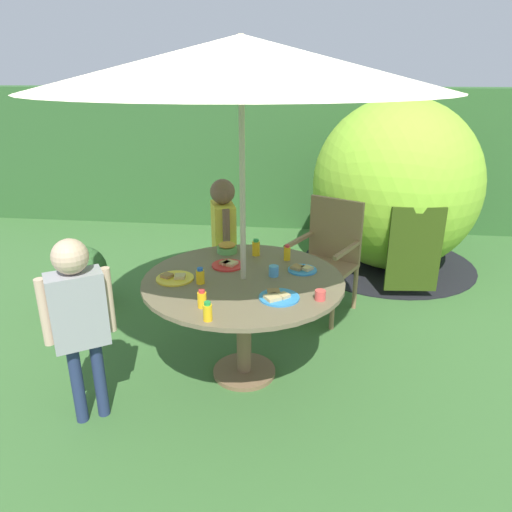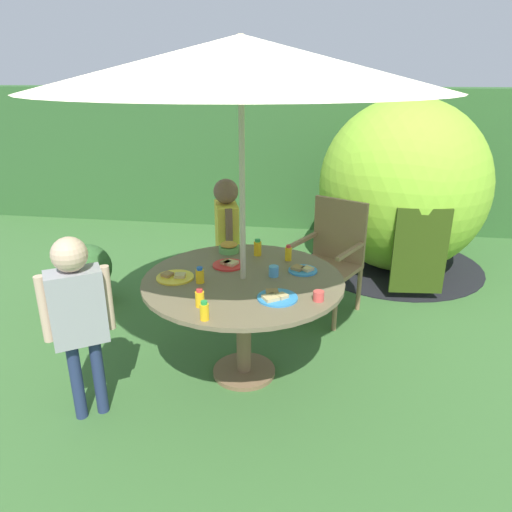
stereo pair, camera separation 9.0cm
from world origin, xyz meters
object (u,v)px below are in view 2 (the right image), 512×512
Objects in this scene: snack_bowl at (229,247)px; juice_bottle_center_front at (200,298)px; plate_mid_left at (303,270)px; garden_table at (243,295)px; patio_umbrella at (241,63)px; juice_bottle_far_right at (288,253)px; cup_near at (274,271)px; dome_tent at (402,186)px; child_in_grey_shirt at (77,307)px; cup_far at (319,296)px; wooden_chair at (332,253)px; child_in_yellow_shirt at (227,230)px; potted_plant at (89,273)px; plate_mid_right at (175,277)px; juice_bottle_center_back at (200,275)px; juice_bottle_near_right at (204,311)px; plate_back_edge at (276,297)px; juice_bottle_far_left at (258,248)px; plate_near_left at (229,264)px.

snack_bowl is 1.38× the size of juice_bottle_center_front.
juice_bottle_center_front reaches higher than plate_mid_left.
patio_umbrella is (0.00, 0.00, 1.44)m from garden_table.
juice_bottle_far_right is 0.31m from cup_near.
dome_tent reaches higher than juice_bottle_center_front.
cup_near is at bearing -2.48° from child_in_grey_shirt.
snack_bowl is 0.56m from cup_near.
dome_tent is at bearing 61.49° from juice_bottle_center_front.
plate_mid_left is at bearing -26.94° from snack_bowl.
cup_near is (0.39, -0.40, -0.00)m from snack_bowl.
cup_far is at bearing -46.28° from snack_bowl.
dome_tent reaches higher than wooden_chair.
dome_tent is at bearing 112.15° from child_in_yellow_shirt.
child_in_yellow_shirt is at bearing 104.04° from snack_bowl.
child_in_yellow_shirt is 18.33× the size of cup_far.
potted_plant is 2.01m from cup_near.
plate_mid_right is 2.30× the size of juice_bottle_center_back.
juice_bottle_near_right is at bearing -122.66° from plate_mid_left.
juice_bottle_center_front is at bearing -126.55° from cup_near.
juice_bottle_center_back is (0.18, -0.04, 0.04)m from plate_mid_right.
child_in_grey_shirt is at bearing -164.85° from plate_back_edge.
juice_bottle_near_right is 1.71× the size of cup_far.
dome_tent is 16.46× the size of juice_bottle_far_left.
plate_back_edge is at bearing -47.17° from garden_table.
juice_bottle_far_right is (1.85, -0.50, 0.49)m from potted_plant.
juice_bottle_center_back is at bearing 162.67° from plate_back_edge.
dome_tent is at bearing 60.32° from garden_table.
wooden_chair is 13.76× the size of cup_near.
juice_bottle_center_back is at bearing -128.41° from dome_tent.
snack_bowl reaches higher than plate_mid_left.
juice_bottle_center_back reaches higher than potted_plant.
cup_far is (0.69, -0.73, -0.01)m from snack_bowl.
juice_bottle_center_front is at bearing -123.73° from dome_tent.
juice_bottle_near_right is (0.03, -0.79, 0.04)m from plate_near_left.
plate_near_left is at bearing -5.48° from child_in_yellow_shirt.
garden_table is 6.75× the size of plate_mid_left.
plate_near_left is 0.34m from juice_bottle_center_back.
juice_bottle_center_front is (-0.56, -0.61, 0.04)m from plate_mid_left.
cup_near is (-0.06, 0.33, 0.02)m from plate_back_edge.
cup_far reaches higher than plate_near_left.
juice_bottle_far_left reaches higher than juice_bottle_center_front.
patio_umbrella is at bearing -94.07° from juice_bottle_far_left.
snack_bowl is 1.06m from juice_bottle_near_right.
garden_table is at bearing -161.71° from cup_near.
wooden_chair is (0.58, 1.11, -1.52)m from patio_umbrella.
snack_bowl is at bearing -4.43° from child_in_yellow_shirt.
plate_near_left is (-1.43, -2.07, -0.14)m from dome_tent.
juice_bottle_far_left reaches higher than plate_mid_right.
plate_back_edge is at bearing -50.32° from plate_near_left.
child_in_yellow_shirt is 7.89× the size of snack_bowl.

